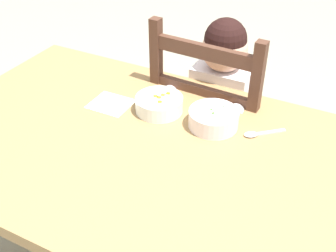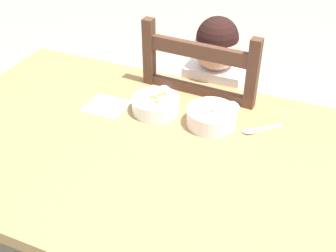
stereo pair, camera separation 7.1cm
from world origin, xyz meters
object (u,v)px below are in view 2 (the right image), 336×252
Objects in this scene: dining_table at (162,174)px; dining_chair at (207,133)px; spoon at (255,130)px; bowl_of_carrots at (156,104)px; child_figure at (210,99)px; bowl_of_peas at (212,116)px.

dining_table is 0.51m from dining_chair.
bowl_of_carrots is at bearing -176.88° from spoon.
dining_chair is 6.16× the size of bowl_of_carrots.
child_figure reaches higher than bowl_of_carrots.
bowl_of_carrots is (-0.19, 0.00, -0.00)m from bowl_of_peas.
child_figure is 0.38m from spoon.
dining_chair reaches higher than bowl_of_peas.
bowl_of_peas is at bearing 63.33° from dining_table.
bowl_of_carrots is 0.33m from spoon.
dining_chair is 8.31× the size of spoon.
bowl_of_peas is at bearing -172.56° from spoon.
dining_chair reaches higher than dining_table.
dining_chair reaches higher than bowl_of_carrots.
bowl_of_peas is at bearing -71.64° from child_figure.
child_figure is 6.06× the size of bowl_of_carrots.
dining_table is 0.24m from bowl_of_peas.
child_figure is 0.33m from bowl_of_carrots.
bowl_of_carrots is at bearing 179.99° from bowl_of_peas.
dining_table is at bearing -89.12° from dining_chair.
bowl_of_peas reaches higher than spoon.
spoon is at bearing 7.44° from bowl_of_peas.
bowl_of_peas is at bearing -0.01° from bowl_of_carrots.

